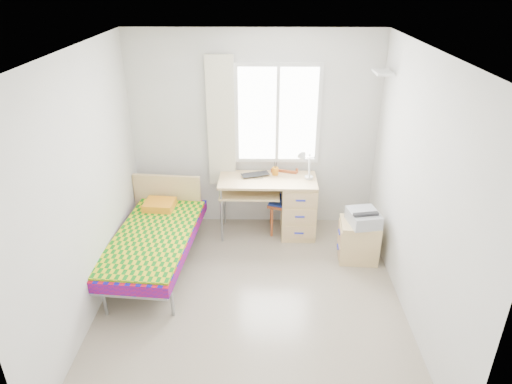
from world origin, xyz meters
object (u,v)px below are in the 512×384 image
at_px(bed, 155,236).
at_px(chair, 285,197).
at_px(printer, 364,217).
at_px(desk, 293,204).
at_px(cabinet, 358,240).

xyz_separation_m(bed, chair, (1.56, 0.89, 0.09)).
bearing_deg(bed, printer, 8.55).
relative_size(desk, printer, 2.89).
bearing_deg(desk, bed, -154.22).
bearing_deg(chair, cabinet, -21.54).
distance_m(desk, chair, 0.16).
height_order(desk, chair, chair).
height_order(desk, printer, desk).
bearing_deg(printer, cabinet, 120.69).
xyz_separation_m(chair, printer, (0.90, -0.73, 0.11)).
distance_m(desk, printer, 1.02).
height_order(chair, cabinet, chair).
distance_m(chair, printer, 1.16).
bearing_deg(bed, chair, 34.60).
xyz_separation_m(cabinet, printer, (0.03, -0.03, 0.34)).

